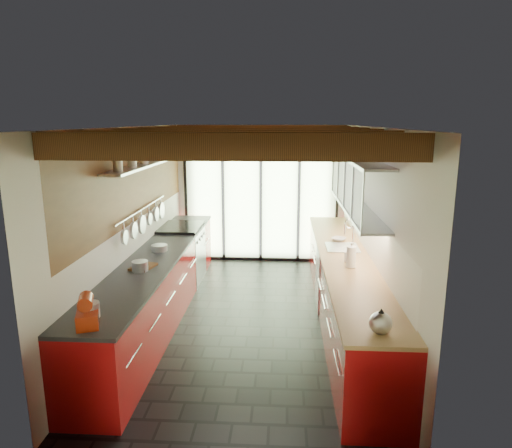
{
  "coord_description": "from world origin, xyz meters",
  "views": [
    {
      "loc": [
        0.44,
        -5.88,
        2.68
      ],
      "look_at": [
        0.05,
        0.4,
        1.25
      ],
      "focal_mm": 32.0,
      "sensor_mm": 36.0,
      "label": 1
    }
  ],
  "objects_px": {
    "stand_mixer": "(88,312)",
    "kettle": "(381,322)",
    "bowl": "(339,239)",
    "paper_towel": "(351,257)",
    "soap_bottle": "(348,255)"
  },
  "relations": [
    {
      "from": "stand_mixer",
      "to": "kettle",
      "type": "distance_m",
      "value": 2.54
    },
    {
      "from": "stand_mixer",
      "to": "bowl",
      "type": "height_order",
      "value": "stand_mixer"
    },
    {
      "from": "kettle",
      "to": "paper_towel",
      "type": "height_order",
      "value": "paper_towel"
    },
    {
      "from": "kettle",
      "to": "bowl",
      "type": "bearing_deg",
      "value": 90.0
    },
    {
      "from": "soap_bottle",
      "to": "bowl",
      "type": "height_order",
      "value": "soap_bottle"
    },
    {
      "from": "stand_mixer",
      "to": "paper_towel",
      "type": "bearing_deg",
      "value": 34.73
    },
    {
      "from": "paper_towel",
      "to": "bowl",
      "type": "height_order",
      "value": "paper_towel"
    },
    {
      "from": "kettle",
      "to": "bowl",
      "type": "height_order",
      "value": "kettle"
    },
    {
      "from": "stand_mixer",
      "to": "kettle",
      "type": "xyz_separation_m",
      "value": [
        2.54,
        -0.01,
        -0.01
      ]
    },
    {
      "from": "paper_towel",
      "to": "soap_bottle",
      "type": "relative_size",
      "value": 1.68
    },
    {
      "from": "paper_towel",
      "to": "kettle",
      "type": "bearing_deg",
      "value": -90.0
    },
    {
      "from": "soap_bottle",
      "to": "bowl",
      "type": "xyz_separation_m",
      "value": [
        0.0,
        1.03,
        -0.07
      ]
    },
    {
      "from": "stand_mixer",
      "to": "paper_towel",
      "type": "xyz_separation_m",
      "value": [
        2.54,
        1.76,
        0.02
      ]
    },
    {
      "from": "kettle",
      "to": "paper_towel",
      "type": "xyz_separation_m",
      "value": [
        0.0,
        1.77,
        0.03
      ]
    },
    {
      "from": "paper_towel",
      "to": "stand_mixer",
      "type": "bearing_deg",
      "value": -145.27
    }
  ]
}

